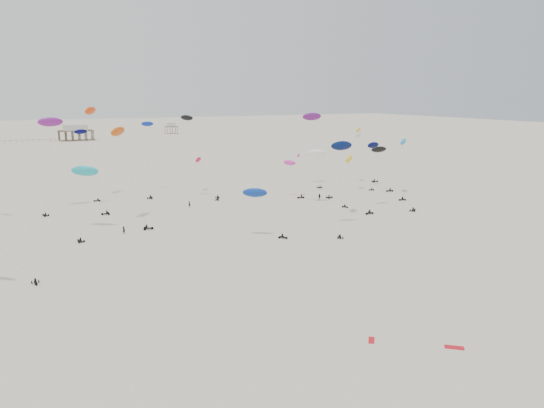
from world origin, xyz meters
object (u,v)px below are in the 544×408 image
pavilion_small (171,129)px  pavilion_main (76,134)px  spectator_0 (124,234)px  rig_4 (259,199)px

pavilion_small → pavilion_main: bearing=-156.8°
pavilion_small → spectator_0: bearing=-107.5°
pavilion_main → pavilion_small: (70.00, 30.00, -0.74)m
pavilion_main → spectator_0: 246.34m
rig_4 → pavilion_small: bearing=-129.9°
pavilion_small → spectator_0: (-87.05, -275.71, -3.49)m
pavilion_main → rig_4: size_ratio=1.93×
rig_4 → spectator_0: bearing=-59.3°
pavilion_small → rig_4: 297.45m
pavilion_main → pavilion_small: bearing=23.2°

